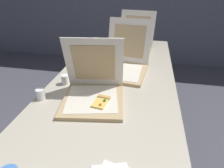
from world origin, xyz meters
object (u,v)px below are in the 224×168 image
(pizza_box_front, at_px, (93,92))
(cup_white_mid, at_px, (82,67))
(pizza_box_back, at_px, (132,47))
(cup_white_near_left, at_px, (41,94))
(table, at_px, (113,86))
(cup_white_near_center, at_px, (65,80))
(cup_white_far, at_px, (92,58))
(pizza_box_middle, at_px, (123,65))

(pizza_box_front, bearing_deg, cup_white_mid, 109.42)
(pizza_box_back, xyz_separation_m, cup_white_near_left, (-0.46, -0.94, -0.02))
(table, height_order, cup_white_near_center, cup_white_near_center)
(table, relative_size, cup_white_mid, 31.16)
(cup_white_far, distance_m, cup_white_near_center, 0.42)
(pizza_box_middle, xyz_separation_m, pizza_box_back, (0.02, 0.45, -0.00))
(pizza_box_front, xyz_separation_m, cup_white_near_center, (-0.25, 0.15, -0.02))
(table, relative_size, cup_white_near_center, 31.16)
(cup_white_near_center, bearing_deg, pizza_box_middle, 37.69)
(cup_white_near_left, bearing_deg, pizza_box_back, 63.74)
(pizza_box_front, bearing_deg, table, 65.96)
(cup_white_near_left, relative_size, cup_white_mid, 1.00)
(table, distance_m, cup_white_mid, 0.30)
(cup_white_near_center, bearing_deg, table, 19.07)
(pizza_box_front, xyz_separation_m, cup_white_far, (-0.17, 0.56, -0.02))
(cup_white_near_left, height_order, cup_white_mid, same)
(table, bearing_deg, cup_white_near_left, -140.91)
(cup_white_near_center, bearing_deg, cup_white_near_left, -109.05)
(cup_white_mid, bearing_deg, pizza_box_front, -62.10)
(cup_white_far, bearing_deg, cup_white_near_center, -100.54)
(pizza_box_front, height_order, cup_white_near_left, pizza_box_front)
(cup_white_near_center, height_order, cup_white_near_left, same)
(pizza_box_middle, bearing_deg, cup_white_far, 163.21)
(table, bearing_deg, cup_white_near_center, -160.93)
(pizza_box_back, relative_size, cup_white_near_center, 7.72)
(table, height_order, cup_white_near_left, cup_white_near_left)
(cup_white_near_left, xyz_separation_m, cup_white_mid, (0.12, 0.42, 0.00))
(cup_white_near_center, relative_size, cup_white_mid, 1.00)
(table, distance_m, cup_white_far, 0.39)
(pizza_box_middle, xyz_separation_m, cup_white_far, (-0.29, 0.13, -0.02))
(cup_white_far, bearing_deg, pizza_box_back, 45.60)
(pizza_box_middle, bearing_deg, table, -98.86)
(pizza_box_back, bearing_deg, pizza_box_middle, -86.31)
(cup_white_near_left, bearing_deg, cup_white_mid, 73.70)
(table, bearing_deg, pizza_box_front, -105.55)
(cup_white_mid, bearing_deg, cup_white_near_left, -106.30)
(pizza_box_back, height_order, cup_white_near_center, pizza_box_back)
(pizza_box_front, relative_size, pizza_box_middle, 0.84)
(cup_white_near_center, bearing_deg, pizza_box_front, -31.80)
(pizza_box_middle, height_order, cup_white_mid, pizza_box_middle)
(pizza_box_front, xyz_separation_m, cup_white_mid, (-0.19, 0.37, -0.02))
(pizza_box_middle, distance_m, cup_white_far, 0.32)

